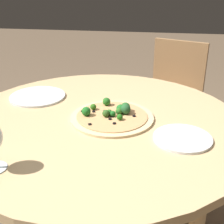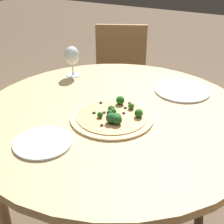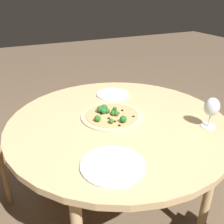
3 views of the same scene
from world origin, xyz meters
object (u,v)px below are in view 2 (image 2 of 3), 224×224
(chair_2, at_px, (120,80))
(plate_near, at_px, (182,91))
(pizza, at_px, (113,116))
(plate_far, at_px, (43,142))
(wine_glass, at_px, (72,56))

(chair_2, xyz_separation_m, plate_near, (0.53, 0.61, 0.26))
(chair_2, distance_m, pizza, 1.05)
(plate_far, bearing_deg, wine_glass, -155.56)
(pizza, bearing_deg, wine_glass, -127.25)
(pizza, distance_m, plate_far, 0.32)
(wine_glass, xyz_separation_m, plate_far, (0.61, 0.28, -0.11))
(plate_near, height_order, plate_far, same)
(wine_glass, relative_size, plate_far, 0.76)
(pizza, height_order, plate_near, pizza)
(chair_2, height_order, pizza, chair_2)
(chair_2, height_order, plate_far, chair_2)
(pizza, xyz_separation_m, wine_glass, (-0.32, -0.42, 0.10))
(plate_far, bearing_deg, pizza, 153.31)
(plate_far, bearing_deg, plate_near, 154.73)
(chair_2, relative_size, wine_glass, 5.22)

